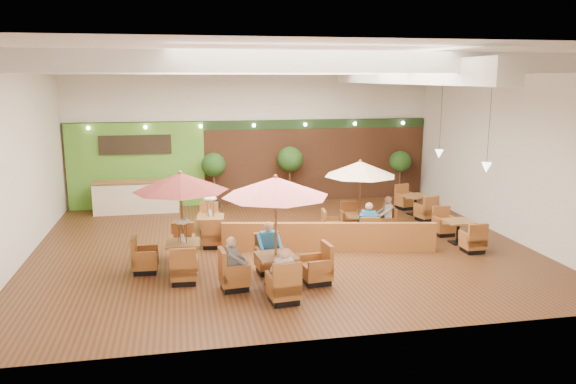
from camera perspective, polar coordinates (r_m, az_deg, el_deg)
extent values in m
plane|color=#381E0F|center=(16.46, -0.69, -5.51)|extent=(14.00, 14.00, 0.00)
cube|color=silver|center=(21.77, -3.58, 6.05)|extent=(14.00, 0.04, 5.50)
cube|color=silver|center=(10.11, 5.42, -0.37)|extent=(14.00, 0.04, 5.50)
cube|color=silver|center=(16.17, -25.96, 3.00)|extent=(0.04, 12.00, 5.50)
cube|color=silver|center=(18.46, 21.25, 4.30)|extent=(0.04, 12.00, 5.50)
cube|color=white|center=(15.75, -0.74, 13.99)|extent=(14.00, 12.00, 0.04)
cube|color=brown|center=(21.85, -3.52, 3.03)|extent=(13.90, 0.10, 3.20)
cube|color=#1E3819|center=(21.67, -3.56, 6.82)|extent=(13.90, 0.12, 0.35)
cube|color=#55982C|center=(21.66, -15.12, 2.58)|extent=(5.00, 0.08, 3.20)
cube|color=black|center=(21.48, -15.25, 4.66)|extent=(2.60, 0.08, 0.70)
cube|color=white|center=(16.73, 11.40, 11.75)|extent=(0.60, 11.00, 0.60)
cube|color=white|center=(11.83, 2.84, 13.09)|extent=(13.60, 0.12, 0.45)
cube|color=white|center=(14.46, 0.21, 12.82)|extent=(13.60, 0.12, 0.45)
cube|color=white|center=(17.02, -1.55, 12.63)|extent=(13.60, 0.12, 0.45)
cube|color=white|center=(19.69, -2.88, 12.47)|extent=(13.60, 0.12, 0.45)
cylinder|color=black|center=(16.88, 19.87, 7.72)|extent=(0.01, 0.01, 3.20)
cone|color=white|center=(17.05, 19.50, 2.36)|extent=(0.28, 0.28, 0.28)
cylinder|color=black|center=(19.52, 15.34, 8.42)|extent=(0.01, 0.01, 3.20)
cone|color=white|center=(19.66, 15.10, 3.76)|extent=(0.28, 0.28, 0.28)
sphere|color=#FFEAC6|center=(21.49, -19.64, 6.14)|extent=(0.14, 0.14, 0.14)
sphere|color=#FFEAC6|center=(21.29, -14.28, 6.41)|extent=(0.14, 0.14, 0.14)
sphere|color=#FFEAC6|center=(21.27, -8.86, 6.62)|extent=(0.14, 0.14, 0.14)
sphere|color=#FFEAC6|center=(21.44, -3.48, 6.78)|extent=(0.14, 0.14, 0.14)
sphere|color=#FFEAC6|center=(21.80, 1.77, 6.87)|extent=(0.14, 0.14, 0.14)
sphere|color=#FFEAC6|center=(22.33, 6.82, 6.91)|extent=(0.14, 0.14, 0.14)
sphere|color=#FFEAC6|center=(23.02, 11.60, 6.89)|extent=(0.14, 0.14, 0.14)
cube|color=beige|center=(21.08, -15.11, -0.56)|extent=(3.00, 0.70, 1.10)
cube|color=brown|center=(20.97, -15.20, 1.04)|extent=(3.00, 0.75, 0.06)
cube|color=brown|center=(15.89, 4.15, -4.60)|extent=(5.95, 1.33, 0.83)
cube|color=brown|center=(14.50, -10.63, -5.13)|extent=(0.88, 0.88, 0.06)
cylinder|color=black|center=(14.61, -10.58, -6.44)|extent=(0.10, 0.10, 0.66)
cube|color=black|center=(14.72, -10.53, -7.73)|extent=(0.47, 0.47, 0.04)
cube|color=brown|center=(13.73, -10.52, -7.92)|extent=(0.64, 0.64, 0.32)
cube|color=brown|center=(13.39, -10.50, -7.08)|extent=(0.62, 0.13, 0.70)
cube|color=brown|center=(13.68, -11.76, -7.16)|extent=(0.11, 0.55, 0.28)
cube|color=brown|center=(13.66, -9.33, -7.10)|extent=(0.11, 0.55, 0.28)
cube|color=black|center=(13.81, -10.48, -8.81)|extent=(0.57, 0.57, 0.14)
cube|color=brown|center=(15.53, -10.61, -5.62)|extent=(0.64, 0.64, 0.32)
cube|color=brown|center=(15.69, -10.71, -4.31)|extent=(0.62, 0.13, 0.70)
cube|color=brown|center=(15.46, -9.57, -4.89)|extent=(0.11, 0.55, 0.28)
cube|color=brown|center=(15.49, -11.71, -4.94)|extent=(0.11, 0.55, 0.28)
cube|color=black|center=(15.59, -10.58, -6.42)|extent=(0.57, 0.57, 0.14)
cube|color=brown|center=(14.66, -14.28, -6.83)|extent=(0.64, 0.64, 0.32)
cube|color=brown|center=(14.56, -13.32, -5.67)|extent=(0.13, 0.62, 0.70)
cube|color=brown|center=(14.87, -14.21, -5.75)|extent=(0.55, 0.11, 0.28)
cube|color=brown|center=(14.32, -14.44, -6.43)|extent=(0.55, 0.11, 0.28)
cube|color=black|center=(14.73, -14.24, -7.67)|extent=(0.57, 0.57, 0.14)
cylinder|color=brown|center=(14.36, -10.71, -3.12)|extent=(0.06, 0.06, 2.48)
cone|color=#541B18|center=(14.13, -10.87, 1.05)|extent=(2.38, 2.38, 0.45)
sphere|color=brown|center=(14.09, -10.90, 1.97)|extent=(0.10, 0.10, 0.10)
cylinder|color=silver|center=(14.46, -10.65, -4.60)|extent=(0.10, 0.10, 0.22)
cube|color=brown|center=(13.16, -1.24, -6.54)|extent=(0.97, 0.97, 0.06)
cylinder|color=black|center=(13.28, -1.23, -8.02)|extent=(0.10, 0.10, 0.68)
cube|color=black|center=(13.41, -1.23, -9.47)|extent=(0.51, 0.51, 0.04)
cube|color=brown|center=(12.40, -0.44, -9.82)|extent=(0.71, 0.71, 0.33)
cube|color=brown|center=(12.04, -0.35, -8.92)|extent=(0.65, 0.17, 0.72)
cube|color=brown|center=(12.25, -1.80, -9.07)|extent=(0.14, 0.57, 0.29)
cube|color=brown|center=(12.41, 0.89, -8.79)|extent=(0.14, 0.57, 0.29)
cube|color=black|center=(12.49, -0.44, -10.84)|extent=(0.63, 0.63, 0.14)
cube|color=brown|center=(14.22, -1.91, -6.99)|extent=(0.71, 0.71, 0.33)
cube|color=brown|center=(14.38, -1.98, -5.48)|extent=(0.65, 0.17, 0.72)
cube|color=brown|center=(14.23, -0.75, -6.09)|extent=(0.14, 0.57, 0.29)
cube|color=brown|center=(14.08, -3.10, -6.31)|extent=(0.14, 0.57, 0.29)
cube|color=black|center=(14.29, -1.91, -7.89)|extent=(0.63, 0.63, 0.14)
cube|color=brown|center=(13.18, -5.48, -8.55)|extent=(0.71, 0.71, 0.33)
cube|color=brown|center=(13.08, -4.32, -7.26)|extent=(0.17, 0.65, 0.72)
cube|color=brown|center=(13.39, -5.76, -7.30)|extent=(0.57, 0.14, 0.29)
cube|color=brown|center=(12.84, -5.21, -8.13)|extent=(0.57, 0.14, 0.29)
cube|color=black|center=(13.27, -5.46, -9.52)|extent=(0.63, 0.63, 0.14)
cube|color=brown|center=(13.50, 2.91, -8.03)|extent=(0.71, 0.71, 0.33)
cube|color=brown|center=(13.36, 1.78, -6.82)|extent=(0.17, 0.65, 0.72)
cube|color=brown|center=(13.16, 3.37, -7.60)|extent=(0.57, 0.14, 0.29)
cube|color=brown|center=(13.69, 2.48, -6.82)|extent=(0.57, 0.14, 0.29)
cube|color=black|center=(13.58, 2.90, -8.97)|extent=(0.63, 0.63, 0.14)
cylinder|color=brown|center=(13.00, -1.25, -4.25)|extent=(0.06, 0.06, 2.58)
cone|color=#D0646B|center=(12.75, -1.27, 0.55)|extent=(2.47, 2.47, 0.45)
sphere|color=brown|center=(12.71, -1.28, 1.57)|extent=(0.10, 0.10, 0.10)
cube|color=brown|center=(17.42, 7.23, -2.37)|extent=(0.87, 0.87, 0.06)
cylinder|color=black|center=(17.50, 7.20, -3.40)|extent=(0.09, 0.09, 0.61)
cube|color=black|center=(17.59, 7.18, -4.41)|extent=(0.46, 0.46, 0.04)
cube|color=brown|center=(16.72, 8.13, -4.37)|extent=(0.64, 0.64, 0.30)
cube|color=brown|center=(16.44, 8.53, -3.65)|extent=(0.58, 0.16, 0.65)
cube|color=brown|center=(16.62, 7.25, -3.78)|extent=(0.14, 0.51, 0.26)
cube|color=brown|center=(16.73, 9.05, -3.73)|extent=(0.14, 0.51, 0.26)
cube|color=black|center=(16.78, 8.11, -5.06)|extent=(0.57, 0.57, 0.13)
cube|color=brown|center=(18.32, 6.34, -2.90)|extent=(0.64, 0.64, 0.30)
cube|color=brown|center=(18.47, 6.06, -1.90)|extent=(0.58, 0.16, 0.65)
cube|color=brown|center=(18.33, 7.18, -2.33)|extent=(0.14, 0.51, 0.26)
cube|color=brown|center=(18.23, 5.53, -2.36)|extent=(0.14, 0.51, 0.26)
cube|color=black|center=(18.38, 6.33, -3.54)|extent=(0.57, 0.57, 0.13)
cube|color=brown|center=(17.27, 4.43, -3.77)|extent=(0.64, 0.64, 0.30)
cube|color=brown|center=(17.29, 5.18, -2.81)|extent=(0.16, 0.58, 0.65)
cube|color=brown|center=(17.48, 4.31, -2.95)|extent=(0.51, 0.14, 0.26)
cube|color=brown|center=(16.97, 4.57, -3.40)|extent=(0.51, 0.14, 0.26)
cube|color=black|center=(17.33, 4.42, -4.44)|extent=(0.57, 0.57, 0.13)
cube|color=brown|center=(17.81, 9.88, -3.43)|extent=(0.64, 0.64, 0.30)
cube|color=brown|center=(17.63, 9.22, -2.64)|extent=(0.16, 0.58, 0.65)
cube|color=brown|center=(17.51, 10.11, -3.08)|extent=(0.51, 0.14, 0.26)
cube|color=brown|center=(18.01, 9.70, -2.65)|extent=(0.51, 0.14, 0.26)
cube|color=black|center=(17.86, 9.86, -4.09)|extent=(0.57, 0.57, 0.13)
cylinder|color=brown|center=(17.31, 7.27, -0.80)|extent=(0.06, 0.06, 2.30)
cone|color=beige|center=(17.13, 7.35, 2.38)|extent=(2.21, 2.21, 0.45)
sphere|color=brown|center=(17.10, 7.37, 3.14)|extent=(0.10, 0.10, 0.10)
cube|color=brown|center=(17.16, -7.89, -2.54)|extent=(0.88, 0.88, 0.06)
cylinder|color=black|center=(17.25, -7.86, -3.61)|extent=(0.09, 0.09, 0.62)
cube|color=black|center=(17.34, -7.83, -4.67)|extent=(0.47, 0.47, 0.04)
cube|color=brown|center=(16.40, -7.67, -4.64)|extent=(0.64, 0.64, 0.30)
cube|color=brown|center=(16.09, -7.55, -3.91)|extent=(0.59, 0.15, 0.66)
cube|color=brown|center=(16.36, -8.65, -4.02)|extent=(0.13, 0.53, 0.26)
cube|color=brown|center=(16.34, -6.72, -3.99)|extent=(0.13, 0.53, 0.26)
cube|color=black|center=(16.46, -7.65, -5.37)|extent=(0.57, 0.57, 0.13)
cube|color=brown|center=(18.13, -8.02, -3.08)|extent=(0.64, 0.64, 0.30)
cube|color=brown|center=(18.30, -8.17, -2.03)|extent=(0.59, 0.15, 0.66)
cube|color=brown|center=(18.07, -7.17, -2.48)|extent=(0.13, 0.53, 0.26)
cube|color=brown|center=(18.10, -8.91, -2.51)|extent=(0.13, 0.53, 0.26)
cube|color=black|center=(18.19, -8.00, -3.74)|extent=(0.57, 0.57, 0.13)
cylinder|color=silver|center=(17.13, -7.90, -2.09)|extent=(0.10, 0.10, 0.22)
cube|color=brown|center=(17.30, 16.93, -2.88)|extent=(0.80, 0.80, 0.06)
cylinder|color=black|center=(17.38, 16.87, -3.92)|extent=(0.09, 0.09, 0.61)
cube|color=black|center=(17.47, 16.81, -4.94)|extent=(0.42, 0.42, 0.04)
cube|color=brown|center=(16.65, 18.27, -4.90)|extent=(0.58, 0.58, 0.30)
cube|color=brown|center=(16.38, 18.73, -4.20)|extent=(0.58, 0.10, 0.65)
cube|color=brown|center=(16.47, 17.49, -4.36)|extent=(0.08, 0.51, 0.26)
cube|color=brown|center=(16.74, 19.11, -4.22)|extent=(0.08, 0.51, 0.26)
cube|color=black|center=(16.71, 18.22, -5.61)|extent=(0.52, 0.52, 0.13)
cube|color=brown|center=(18.15, 15.57, -3.40)|extent=(0.58, 0.58, 0.30)
cube|color=brown|center=(18.29, 15.29, -2.37)|extent=(0.58, 0.10, 0.65)
cube|color=brown|center=(18.23, 16.35, -2.78)|extent=(0.08, 0.51, 0.26)
cube|color=brown|center=(17.98, 14.84, -2.89)|extent=(0.08, 0.51, 0.26)
cube|color=black|center=(18.20, 15.53, -4.05)|extent=(0.52, 0.52, 0.13)
cube|color=brown|center=(20.51, 12.84, -0.39)|extent=(0.98, 0.98, 0.06)
cylinder|color=black|center=(20.58, 12.80, -1.30)|extent=(0.10, 0.10, 0.63)
cube|color=black|center=(20.65, 12.76, -2.21)|extent=(0.52, 0.52, 0.04)
cube|color=brown|center=(19.79, 13.84, -2.06)|extent=(0.71, 0.71, 0.31)
cube|color=brown|center=(19.49, 14.02, -1.41)|extent=(0.60, 0.23, 0.67)
cube|color=brown|center=(19.58, 13.23, -1.60)|extent=(0.20, 0.53, 0.27)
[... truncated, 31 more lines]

